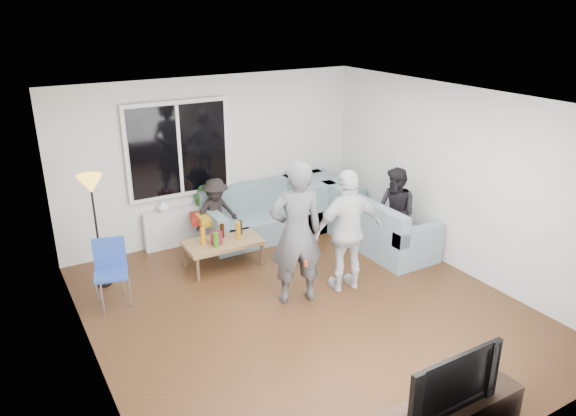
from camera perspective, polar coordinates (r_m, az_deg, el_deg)
floor at (r=6.96m, az=1.82°, el=-10.73°), size 5.00×5.50×0.04m
ceiling at (r=6.01m, az=2.11°, el=11.23°), size 5.00×5.50×0.04m
wall_back at (r=8.71m, az=-7.85°, el=5.21°), size 5.00×0.04×2.60m
wall_front at (r=4.53m, az=21.41°, el=-11.67°), size 5.00×0.04×2.60m
wall_left at (r=5.55m, az=-20.73°, el=-5.35°), size 0.04×5.50×2.60m
wall_right at (r=7.93m, az=17.57°, el=2.84°), size 0.04×5.50×2.60m
window_frame at (r=8.37m, az=-11.51°, el=6.11°), size 1.62×0.06×1.47m
window_glass at (r=8.33m, az=-11.42°, el=6.05°), size 1.50×0.02×1.35m
window_mullion at (r=8.32m, az=-11.40°, el=6.04°), size 0.05×0.03×1.35m
radiator at (r=8.73m, az=-10.84°, el=-1.84°), size 1.30×0.12×0.62m
potted_plant at (r=8.61m, az=-9.30°, el=1.42°), size 0.22×0.19×0.35m
vase at (r=8.46m, az=-13.07°, el=0.13°), size 0.18×0.18×0.17m
sofa_back_section at (r=8.88m, az=-1.62°, el=-0.25°), size 2.30×0.85×0.85m
sofa_right_section at (r=8.61m, az=9.48°, el=-1.23°), size 2.00×0.85×0.85m
sofa_corner at (r=9.29m, az=2.93°, el=0.70°), size 0.85×0.85×0.85m
cushion_yellow at (r=8.39m, az=-8.26°, el=-1.14°), size 0.39×0.33×0.14m
cushion_red at (r=8.43m, az=-9.00°, el=-1.07°), size 0.43×0.39×0.13m
coffee_table at (r=7.96m, az=-6.82°, el=-4.77°), size 1.12×0.63×0.40m
pitcher at (r=7.77m, az=-7.55°, el=-3.15°), size 0.17×0.17×0.17m
side_chair at (r=7.18m, az=-18.17°, el=-6.70°), size 0.48×0.48×0.86m
floor_lamp at (r=7.58m, az=-19.52°, el=-2.44°), size 0.32×0.32×1.56m
player_left at (r=6.72m, az=0.87°, el=-2.68°), size 0.78×0.62×1.88m
player_right at (r=7.10m, az=6.38°, el=-2.43°), size 1.03×0.55×1.66m
spectator_right at (r=8.25m, az=11.28°, el=-0.47°), size 0.54×0.68×1.36m
spectator_back at (r=8.46m, az=-7.59°, el=-0.55°), size 0.76×0.48×1.12m
television at (r=4.86m, az=16.40°, el=-16.85°), size 0.98×0.13×0.56m
bottle_e at (r=8.04m, az=-5.10°, el=-2.02°), size 0.07×0.07×0.22m
bottle_a at (r=7.78m, az=-8.97°, el=-2.92°), size 0.07×0.07×0.24m
bottle_d at (r=7.86m, az=-5.29°, el=-2.37°), size 0.07×0.07×0.27m
bottle_b at (r=7.65m, az=-7.61°, el=-3.36°), size 0.08×0.08×0.22m
bottle_c at (r=7.96m, az=-6.97°, el=-2.40°), size 0.07×0.07×0.20m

